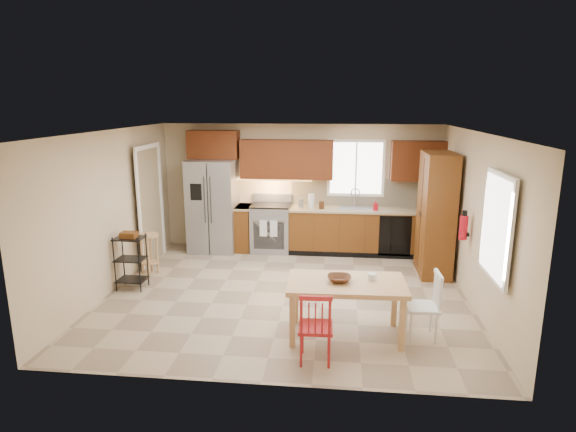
{
  "coord_description": "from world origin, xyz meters",
  "views": [
    {
      "loc": [
        0.77,
        -6.98,
        2.92
      ],
      "look_at": [
        -0.02,
        0.4,
        1.15
      ],
      "focal_mm": 30.0,
      "sensor_mm": 36.0,
      "label": 1
    }
  ],
  "objects_px": {
    "chair_red": "(316,326)",
    "table_jar": "(372,278)",
    "pantry": "(436,214)",
    "refrigerator": "(213,206)",
    "dining_table": "(346,309)",
    "soap_bottle": "(376,205)",
    "bar_stool": "(150,254)",
    "range_stove": "(271,228)",
    "fire_extinguisher": "(464,228)",
    "utility_cart": "(131,262)",
    "chair_white": "(422,306)",
    "table_bowl": "(339,282)"
  },
  "relations": [
    {
      "from": "chair_white",
      "to": "table_jar",
      "type": "height_order",
      "value": "chair_white"
    },
    {
      "from": "range_stove",
      "to": "soap_bottle",
      "type": "height_order",
      "value": "soap_bottle"
    },
    {
      "from": "soap_bottle",
      "to": "chair_red",
      "type": "bearing_deg",
      "value": -102.97
    },
    {
      "from": "fire_extinguisher",
      "to": "utility_cart",
      "type": "xyz_separation_m",
      "value": [
        -5.11,
        -0.19,
        -0.66
      ]
    },
    {
      "from": "fire_extinguisher",
      "to": "chair_red",
      "type": "relative_size",
      "value": 0.42
    },
    {
      "from": "pantry",
      "to": "dining_table",
      "type": "bearing_deg",
      "value": -121.55
    },
    {
      "from": "soap_bottle",
      "to": "bar_stool",
      "type": "distance_m",
      "value": 4.24
    },
    {
      "from": "pantry",
      "to": "chair_red",
      "type": "bearing_deg",
      "value": -120.89
    },
    {
      "from": "refrigerator",
      "to": "range_stove",
      "type": "relative_size",
      "value": 1.98
    },
    {
      "from": "refrigerator",
      "to": "chair_white",
      "type": "height_order",
      "value": "refrigerator"
    },
    {
      "from": "refrigerator",
      "to": "range_stove",
      "type": "bearing_deg",
      "value": 2.99
    },
    {
      "from": "range_stove",
      "to": "dining_table",
      "type": "distance_m",
      "value": 3.77
    },
    {
      "from": "fire_extinguisher",
      "to": "utility_cart",
      "type": "relative_size",
      "value": 0.41
    },
    {
      "from": "range_stove",
      "to": "utility_cart",
      "type": "height_order",
      "value": "range_stove"
    },
    {
      "from": "refrigerator",
      "to": "dining_table",
      "type": "distance_m",
      "value": 4.33
    },
    {
      "from": "chair_white",
      "to": "utility_cart",
      "type": "xyz_separation_m",
      "value": [
        -4.33,
        1.2,
        0.01
      ]
    },
    {
      "from": "refrigerator",
      "to": "pantry",
      "type": "distance_m",
      "value": 4.23
    },
    {
      "from": "dining_table",
      "to": "chair_red",
      "type": "relative_size",
      "value": 1.7
    },
    {
      "from": "bar_stool",
      "to": "table_jar",
      "type": "bearing_deg",
      "value": -32.24
    },
    {
      "from": "refrigerator",
      "to": "dining_table",
      "type": "bearing_deg",
      "value": -52.78
    },
    {
      "from": "table_bowl",
      "to": "bar_stool",
      "type": "bearing_deg",
      "value": 149.13
    },
    {
      "from": "range_stove",
      "to": "fire_extinguisher",
      "type": "distance_m",
      "value": 3.83
    },
    {
      "from": "dining_table",
      "to": "fire_extinguisher",
      "type": "bearing_deg",
      "value": 38.11
    },
    {
      "from": "fire_extinguisher",
      "to": "dining_table",
      "type": "bearing_deg",
      "value": -140.15
    },
    {
      "from": "chair_red",
      "to": "bar_stool",
      "type": "distance_m",
      "value": 3.97
    },
    {
      "from": "chair_red",
      "to": "bar_stool",
      "type": "bearing_deg",
      "value": 137.39
    },
    {
      "from": "fire_extinguisher",
      "to": "table_jar",
      "type": "xyz_separation_m",
      "value": [
        -1.41,
        -1.35,
        -0.35
      ]
    },
    {
      "from": "pantry",
      "to": "fire_extinguisher",
      "type": "height_order",
      "value": "pantry"
    },
    {
      "from": "chair_white",
      "to": "chair_red",
      "type": "bearing_deg",
      "value": 116.56
    },
    {
      "from": "utility_cart",
      "to": "bar_stool",
      "type": "bearing_deg",
      "value": 89.3
    },
    {
      "from": "pantry",
      "to": "table_jar",
      "type": "bearing_deg",
      "value": -116.73
    },
    {
      "from": "pantry",
      "to": "bar_stool",
      "type": "xyz_separation_m",
      "value": [
        -4.89,
        -0.55,
        -0.7
      ]
    },
    {
      "from": "range_stove",
      "to": "fire_extinguisher",
      "type": "relative_size",
      "value": 2.56
    },
    {
      "from": "soap_bottle",
      "to": "dining_table",
      "type": "bearing_deg",
      "value": -99.72
    },
    {
      "from": "pantry",
      "to": "utility_cart",
      "type": "bearing_deg",
      "value": -165.78
    },
    {
      "from": "chair_red",
      "to": "table_jar",
      "type": "relative_size",
      "value": 7.32
    },
    {
      "from": "range_stove",
      "to": "table_jar",
      "type": "xyz_separation_m",
      "value": [
        1.77,
        -3.39,
        0.29
      ]
    },
    {
      "from": "chair_red",
      "to": "utility_cart",
      "type": "relative_size",
      "value": 0.97
    },
    {
      "from": "refrigerator",
      "to": "chair_red",
      "type": "distance_m",
      "value": 4.67
    },
    {
      "from": "chair_red",
      "to": "table_jar",
      "type": "height_order",
      "value": "chair_red"
    },
    {
      "from": "soap_bottle",
      "to": "dining_table",
      "type": "relative_size",
      "value": 0.13
    },
    {
      "from": "range_stove",
      "to": "pantry",
      "type": "height_order",
      "value": "pantry"
    },
    {
      "from": "dining_table",
      "to": "table_bowl",
      "type": "relative_size",
      "value": 4.94
    },
    {
      "from": "range_stove",
      "to": "utility_cart",
      "type": "bearing_deg",
      "value": -130.86
    },
    {
      "from": "chair_red",
      "to": "utility_cart",
      "type": "height_order",
      "value": "utility_cart"
    },
    {
      "from": "dining_table",
      "to": "chair_red",
      "type": "bearing_deg",
      "value": -120.04
    },
    {
      "from": "range_stove",
      "to": "table_jar",
      "type": "height_order",
      "value": "range_stove"
    },
    {
      "from": "fire_extinguisher",
      "to": "chair_red",
      "type": "xyz_separation_m",
      "value": [
        -2.08,
        -2.1,
        -0.67
      ]
    },
    {
      "from": "dining_table",
      "to": "chair_red",
      "type": "distance_m",
      "value": 0.74
    },
    {
      "from": "fire_extinguisher",
      "to": "refrigerator",
      "type": "bearing_deg",
      "value": 155.48
    }
  ]
}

